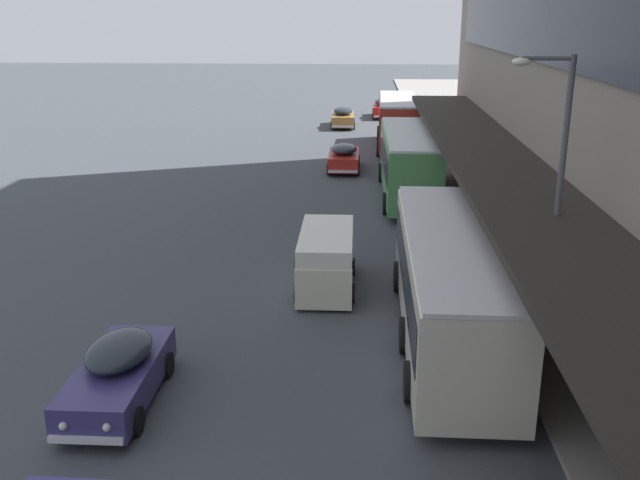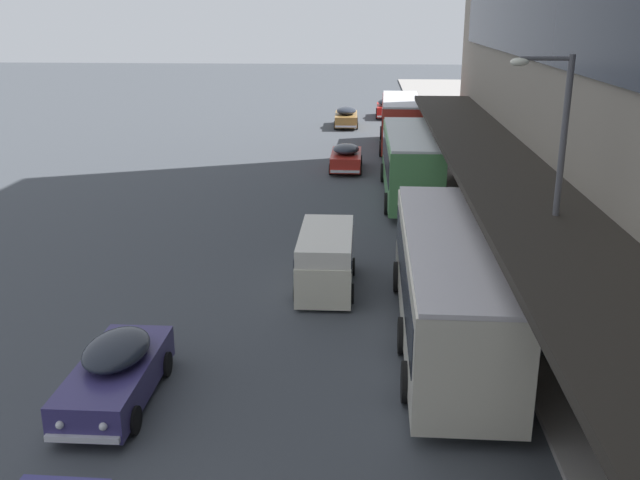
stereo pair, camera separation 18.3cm
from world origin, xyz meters
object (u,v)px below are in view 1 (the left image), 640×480
object	(u,v)px
sedan_lead_mid	(343,117)
sedan_second_mid	(383,108)
transit_bus_kerbside_front	(398,120)
sedan_lead_near	(344,157)
street_lamp	(553,191)
sedan_trailing_near	(119,372)
vw_van	(326,256)
transit_bus_kerbside_far	(409,160)
transit_bus_kerbside_rear	(450,280)

from	to	relation	value
sedan_lead_mid	sedan_second_mid	world-z (taller)	sedan_second_mid
transit_bus_kerbside_front	sedan_lead_near	distance (m)	8.04
sedan_lead_near	street_lamp	distance (m)	24.31
sedan_trailing_near	vw_van	bearing A→B (deg)	59.47
transit_bus_kerbside_far	sedan_trailing_near	bearing A→B (deg)	-111.73
transit_bus_kerbside_far	sedan_lead_near	size ratio (longest dim) A/B	2.38
sedan_second_mid	sedan_trailing_near	xyz separation A→B (m)	(-7.47, -47.99, -0.04)
sedan_second_mid	street_lamp	world-z (taller)	street_lamp
street_lamp	sedan_second_mid	bearing A→B (deg)	93.67
transit_bus_kerbside_front	sedan_lead_near	size ratio (longest dim) A/B	2.24
sedan_trailing_near	vw_van	xyz separation A→B (m)	(4.52, 7.66, 0.34)
sedan_second_mid	street_lamp	size ratio (longest dim) A/B	0.57
transit_bus_kerbside_front	sedan_second_mid	world-z (taller)	transit_bus_kerbside_front
sedan_trailing_near	sedan_lead_mid	bearing A→B (deg)	84.47
street_lamp	vw_van	bearing A→B (deg)	140.14
sedan_trailing_near	sedan_lead_near	bearing A→B (deg)	79.96
transit_bus_kerbside_rear	vw_van	world-z (taller)	transit_bus_kerbside_rear
transit_bus_kerbside_front	sedan_lead_mid	size ratio (longest dim) A/B	2.00
transit_bus_kerbside_far	vw_van	xyz separation A→B (m)	(-3.42, -12.27, -0.78)
sedan_second_mid	street_lamp	xyz separation A→B (m)	(2.90, -45.22, 3.80)
transit_bus_kerbside_rear	street_lamp	world-z (taller)	street_lamp
street_lamp	sedan_lead_mid	bearing A→B (deg)	98.96
sedan_lead_near	sedan_trailing_near	size ratio (longest dim) A/B	0.96
transit_bus_kerbside_front	vw_van	distance (m)	25.86
transit_bus_kerbside_far	sedan_trailing_near	size ratio (longest dim) A/B	2.29
transit_bus_kerbside_front	transit_bus_kerbside_rear	size ratio (longest dim) A/B	0.87
transit_bus_kerbside_far	sedan_lead_mid	world-z (taller)	transit_bus_kerbside_far
transit_bus_kerbside_front	sedan_lead_near	bearing A→B (deg)	-115.37
transit_bus_kerbside_far	sedan_trailing_near	world-z (taller)	transit_bus_kerbside_far
transit_bus_kerbside_rear	street_lamp	xyz separation A→B (m)	(2.26, -0.99, 2.79)
sedan_lead_near	street_lamp	bearing A→B (deg)	-76.12
sedan_lead_mid	street_lamp	size ratio (longest dim) A/B	0.61
transit_bus_kerbside_rear	sedan_lead_near	distance (m)	22.62
sedan_lead_mid	vw_van	bearing A→B (deg)	-89.33
transit_bus_kerbside_rear	sedan_lead_near	xyz separation A→B (m)	(-3.49, 22.32, -1.04)
transit_bus_kerbside_front	sedan_lead_mid	distance (m)	10.05
transit_bus_kerbside_rear	street_lamp	size ratio (longest dim) A/B	1.40
vw_van	sedan_lead_near	bearing A→B (deg)	89.70
transit_bus_kerbside_rear	sedan_second_mid	distance (m)	44.25
transit_bus_kerbside_front	sedan_trailing_near	world-z (taller)	transit_bus_kerbside_front
sedan_lead_mid	street_lamp	bearing A→B (deg)	-81.04
transit_bus_kerbside_far	sedan_lead_near	distance (m)	7.08
transit_bus_kerbside_front	transit_bus_kerbside_far	distance (m)	13.35
sedan_lead_near	sedan_trailing_near	xyz separation A→B (m)	(-4.62, -26.08, -0.01)
sedan_lead_near	vw_van	distance (m)	18.42
sedan_second_mid	street_lamp	bearing A→B (deg)	-86.33
sedan_second_mid	transit_bus_kerbside_rear	bearing A→B (deg)	-89.18
transit_bus_kerbside_far	street_lamp	size ratio (longest dim) A/B	1.30
transit_bus_kerbside_front	street_lamp	bearing A→B (deg)	-85.60
sedan_lead_mid	sedan_second_mid	bearing A→B (deg)	58.70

